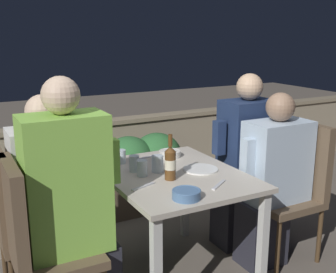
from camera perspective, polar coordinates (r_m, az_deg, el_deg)
name	(u,v)px	position (r m, az deg, el deg)	size (l,w,h in m)	color
parapet_wall	(93,158)	(4.18, -10.16, -2.85)	(9.00, 0.18, 0.74)	gray
dining_table	(174,187)	(2.67, 0.77, -6.89)	(0.80, 1.01, 0.71)	#BCB2A3
planter_hedge	(129,170)	(3.74, -5.26, -4.58)	(1.00, 0.47, 0.69)	brown
chair_left_near	(35,236)	(2.29, -17.62, -12.77)	(0.44, 0.44, 0.97)	brown
person_green_blouse	(73,206)	(2.28, -12.74, -9.22)	(0.50, 0.26, 1.37)	#282833
chair_left_far	(18,213)	(2.59, -19.64, -9.76)	(0.44, 0.44, 0.97)	brown
person_white_polo	(54,197)	(2.60, -15.17, -7.96)	(0.48, 0.26, 1.24)	#282833
chair_right_near	(295,180)	(3.09, 16.76, -5.62)	(0.44, 0.44, 0.97)	brown
person_blue_shirt	(272,181)	(2.94, 13.87, -5.81)	(0.50, 0.26, 1.19)	#282833
chair_right_far	(264,168)	(3.29, 12.88, -4.14)	(0.44, 0.44, 0.97)	brown
person_navy_jumper	(243,161)	(3.14, 10.11, -3.26)	(0.47, 0.26, 1.29)	#282833
beer_bottle	(170,162)	(2.50, 0.31, -3.53)	(0.07, 0.07, 0.28)	brown
plate_0	(201,169)	(2.70, 4.45, -4.43)	(0.22, 0.22, 0.01)	white
bowl_0	(170,153)	(2.97, 0.24, -2.27)	(0.15, 0.15, 0.04)	silver
bowl_1	(186,194)	(2.24, 2.52, -7.74)	(0.15, 0.15, 0.05)	#4C709E
glass_cup_0	(121,157)	(2.84, -6.40, -2.71)	(0.07, 0.07, 0.09)	silver
glass_cup_1	(142,168)	(2.58, -3.53, -4.30)	(0.07, 0.07, 0.10)	silver
glass_cup_2	(134,164)	(2.66, -4.61, -3.67)	(0.06, 0.06, 0.10)	silver
glass_cup_3	(158,164)	(2.65, -1.43, -3.70)	(0.07, 0.07, 0.11)	silver
fork_0	(143,158)	(2.94, -3.36, -2.93)	(0.17, 0.05, 0.01)	silver
fork_1	(219,185)	(2.45, 6.91, -6.51)	(0.15, 0.11, 0.01)	silver
fork_2	(143,186)	(2.41, -3.35, -6.76)	(0.17, 0.07, 0.01)	silver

